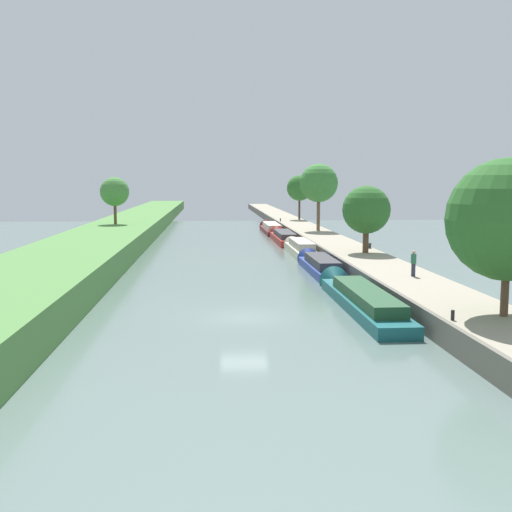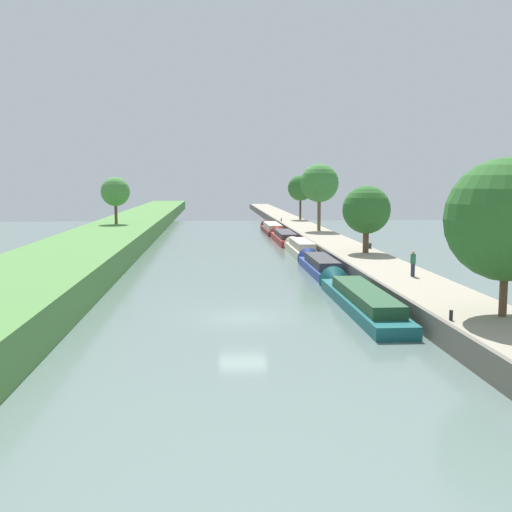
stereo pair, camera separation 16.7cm
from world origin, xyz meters
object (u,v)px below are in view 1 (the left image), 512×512
(park_bench, at_px, (367,244))
(person_walking, at_px, (414,263))
(narrowboat_maroon, at_px, (271,228))
(mooring_bollard_far, at_px, (280,220))
(narrowboat_teal, at_px, (359,298))
(narrowboat_blue, at_px, (319,265))
(mooring_bollard_near, at_px, (453,315))
(narrowboat_cream, at_px, (300,248))
(narrowboat_red, at_px, (283,237))

(park_bench, bearing_deg, person_walking, -94.61)
(narrowboat_maroon, height_order, mooring_bollard_far, mooring_bollard_far)
(narrowboat_maroon, distance_m, person_walking, 48.81)
(narrowboat_teal, xyz_separation_m, narrowboat_blue, (0.15, 14.17, -0.01))
(person_walking, xyz_separation_m, mooring_bollard_near, (-2.35, -12.41, -0.65))
(person_walking, bearing_deg, narrowboat_cream, 100.57)
(narrowboat_red, distance_m, narrowboat_maroon, 13.77)
(mooring_bollard_far, xyz_separation_m, park_bench, (3.73, -37.33, 0.12))
(person_walking, height_order, mooring_bollard_near, person_walking)
(narrowboat_blue, xyz_separation_m, person_walking, (4.21, -10.53, 1.51))
(person_walking, bearing_deg, mooring_bollard_near, -100.73)
(narrowboat_teal, distance_m, mooring_bollard_far, 58.06)
(narrowboat_red, bearing_deg, narrowboat_blue, -89.94)
(mooring_bollard_near, xyz_separation_m, mooring_bollard_far, (0.00, 66.78, 0.00))
(narrowboat_blue, xyz_separation_m, park_bench, (5.59, 6.52, 0.99))
(narrowboat_teal, bearing_deg, mooring_bollard_far, 88.01)
(person_walking, bearing_deg, narrowboat_maroon, 95.16)
(narrowboat_maroon, distance_m, mooring_bollard_near, 61.04)
(narrowboat_red, relative_size, mooring_bollard_near, 30.17)
(narrowboat_teal, height_order, mooring_bollard_far, mooring_bollard_far)
(mooring_bollard_near, relative_size, mooring_bollard_far, 1.00)
(narrowboat_cream, relative_size, narrowboat_maroon, 0.82)
(mooring_bollard_far, bearing_deg, narrowboat_blue, -92.43)
(narrowboat_teal, relative_size, narrowboat_blue, 1.32)
(person_walking, relative_size, mooring_bollard_near, 3.69)
(narrowboat_cream, xyz_separation_m, mooring_bollard_near, (1.75, -34.41, 0.78))
(narrowboat_cream, bearing_deg, person_walking, -79.43)
(narrowboat_maroon, relative_size, mooring_bollard_far, 31.65)
(narrowboat_maroon, bearing_deg, park_bench, -79.65)
(narrowboat_blue, relative_size, mooring_bollard_near, 25.90)
(narrowboat_red, relative_size, mooring_bollard_far, 30.17)
(person_walking, bearing_deg, narrowboat_blue, 111.82)
(narrowboat_red, bearing_deg, narrowboat_teal, -90.19)
(narrowboat_teal, bearing_deg, narrowboat_cream, 89.42)
(narrowboat_maroon, bearing_deg, narrowboat_teal, -89.97)
(narrowboat_red, xyz_separation_m, mooring_bollard_near, (1.89, -47.24, 0.84))
(narrowboat_cream, xyz_separation_m, mooring_bollard_far, (1.75, 32.38, 0.78))
(mooring_bollard_near, relative_size, park_bench, 0.30)
(narrowboat_teal, height_order, park_bench, park_bench)
(narrowboat_teal, height_order, narrowboat_blue, narrowboat_teal)
(narrowboat_teal, xyz_separation_m, mooring_bollard_near, (2.01, -8.76, 0.86))
(park_bench, bearing_deg, narrowboat_red, 107.53)
(narrowboat_maroon, xyz_separation_m, mooring_bollard_far, (2.04, 5.78, 0.84))
(narrowboat_red, distance_m, person_walking, 35.11)
(narrowboat_teal, distance_m, park_bench, 21.49)
(mooring_bollard_near, bearing_deg, narrowboat_blue, 94.64)
(narrowboat_blue, relative_size, narrowboat_red, 0.86)
(narrowboat_red, height_order, park_bench, park_bench)
(narrowboat_maroon, xyz_separation_m, mooring_bollard_near, (2.04, -61.00, 0.84))
(mooring_bollard_near, bearing_deg, park_bench, 82.79)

